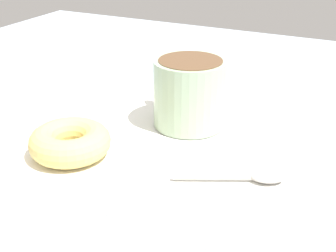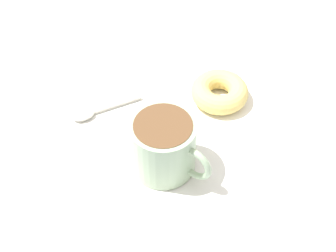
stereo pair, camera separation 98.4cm
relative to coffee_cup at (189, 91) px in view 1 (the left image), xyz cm
name	(u,v)px [view 1 (the left image)]	position (x,y,z in cm)	size (l,w,h in cm)	color
ground_plane	(150,158)	(-1.20, -8.32, -5.76)	(120.00, 120.00, 2.00)	#99A8B7
napkin	(168,142)	(-0.15, -5.73, -4.61)	(31.21, 31.21, 0.30)	white
coffee_cup	(189,91)	(0.00, 0.00, 0.00)	(11.27, 9.53, 8.62)	#9EB793
donut	(70,142)	(-8.62, -13.59, -2.86)	(9.27, 9.27, 3.19)	#E5C66B
spoon	(254,177)	(11.71, -9.77, -4.05)	(11.18, 6.37, 0.90)	#B7B2A8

